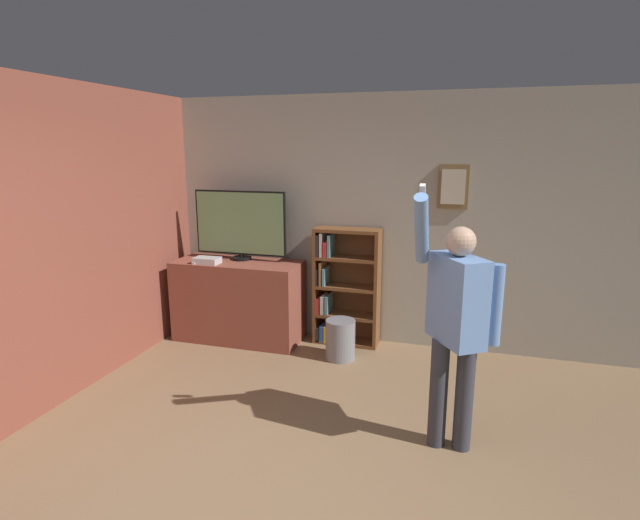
{
  "coord_description": "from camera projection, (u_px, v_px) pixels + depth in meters",
  "views": [
    {
      "loc": [
        1.06,
        -2.22,
        2.14
      ],
      "look_at": [
        -0.15,
        1.9,
        1.17
      ],
      "focal_mm": 28.0,
      "sensor_mm": 36.0,
      "label": 1
    }
  ],
  "objects": [
    {
      "name": "wall_side_brick",
      "position": [
        96.0,
        236.0,
        4.59
      ],
      "size": [
        0.06,
        4.68,
        2.7
      ],
      "color": "brown",
      "rests_on": "ground_plane"
    },
    {
      "name": "remote_loose",
      "position": [
        197.0,
        262.0,
        5.44
      ],
      "size": [
        0.04,
        0.14,
        0.02
      ],
      "color": "white",
      "rests_on": "tv_ledge"
    },
    {
      "name": "wall_back",
      "position": [
        365.0,
        222.0,
        5.45
      ],
      "size": [
        6.34,
        0.09,
        2.7
      ],
      "color": "#B2AD9E",
      "rests_on": "ground_plane"
    },
    {
      "name": "person",
      "position": [
        456.0,
        318.0,
        3.45
      ],
      "size": [
        0.59,
        0.56,
        1.92
      ],
      "rotation": [
        0.0,
        0.0,
        -0.98
      ],
      "color": "#383842",
      "rests_on": "ground_plane"
    },
    {
      "name": "tv_ledge",
      "position": [
        239.0,
        300.0,
        5.64
      ],
      "size": [
        1.42,
        0.6,
        0.91
      ],
      "color": "brown",
      "rests_on": "ground_plane"
    },
    {
      "name": "game_console",
      "position": [
        207.0,
        260.0,
        5.43
      ],
      "size": [
        0.28,
        0.17,
        0.07
      ],
      "color": "silver",
      "rests_on": "tv_ledge"
    },
    {
      "name": "bookshelf",
      "position": [
        342.0,
        287.0,
        5.5
      ],
      "size": [
        0.71,
        0.28,
        1.3
      ],
      "color": "brown",
      "rests_on": "ground_plane"
    },
    {
      "name": "waste_bin",
      "position": [
        340.0,
        339.0,
        5.14
      ],
      "size": [
        0.31,
        0.31,
        0.42
      ],
      "color": "gray",
      "rests_on": "ground_plane"
    },
    {
      "name": "television",
      "position": [
        240.0,
        224.0,
        5.55
      ],
      "size": [
        1.07,
        0.22,
        0.77
      ],
      "color": "black",
      "rests_on": "tv_ledge"
    }
  ]
}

